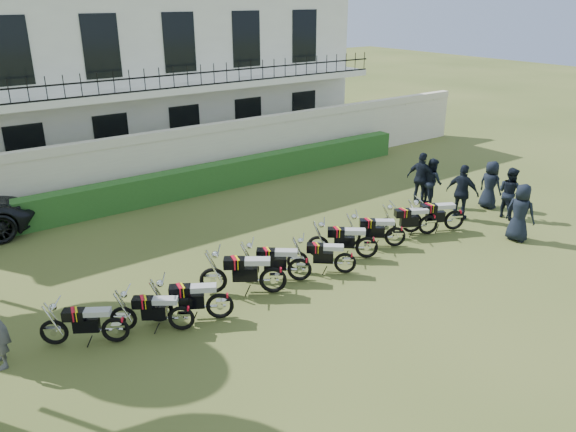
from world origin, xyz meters
The scene contains 20 objects.
ground centered at (0.00, 0.00, 0.00)m, with size 100.00×100.00×0.00m, color #3E4D1E.
perimeter_wall centered at (0.00, 8.00, 1.17)m, with size 30.00×0.35×2.30m.
hedge centered at (1.00, 7.20, 0.50)m, with size 18.00×0.60×1.00m, color #244E1C.
building centered at (0.00, 13.96, 3.71)m, with size 20.40×9.60×7.40m.
motorcycle_0 centered at (-5.27, -0.33, 0.46)m, with size 1.60×1.04×0.99m.
motorcycle_1 centered at (-3.96, -0.72, 0.46)m, with size 1.54×1.12×0.99m.
motorcycle_2 centered at (-3.06, -0.79, 0.49)m, with size 1.75×1.06×1.07m.
motorcycle_3 centered at (-1.44, -0.52, 0.53)m, with size 1.79×1.30×1.15m.
motorcycle_4 centered at (-0.55, -0.40, 0.49)m, with size 1.59×1.27×1.06m.
motorcycle_5 centered at (0.66, -0.77, 0.46)m, with size 1.44×1.24×0.99m.
motorcycle_6 centered at (1.75, -0.43, 0.49)m, with size 1.58×1.31×1.07m.
motorcycle_7 centered at (2.94, -0.34, 0.47)m, with size 1.57×1.18×1.02m.
motorcycle_8 centered at (4.39, -0.31, 0.48)m, with size 1.76×0.99×1.05m.
motorcycle_9 centered at (5.30, -0.54, 0.50)m, with size 1.84×1.01×1.09m.
officer_0 centered at (6.24, -2.10, 0.87)m, with size 0.85×0.55×1.73m, color black.
officer_1 centered at (7.62, -0.83, 0.84)m, with size 0.82×0.64×1.68m, color black.
officer_2 centered at (6.23, -0.04, 0.91)m, with size 1.07×0.44×1.82m, color black.
officer_3 centered at (7.87, 0.08, 0.82)m, with size 0.80×0.52×1.64m, color black.
officer_4 centered at (6.54, 1.46, 0.82)m, with size 0.80×0.62×1.64m, color black.
officer_5 centered at (6.29, 1.71, 0.91)m, with size 1.07×0.44×1.82m, color black.
Camera 1 is at (-8.20, -10.49, 6.78)m, focal length 35.00 mm.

